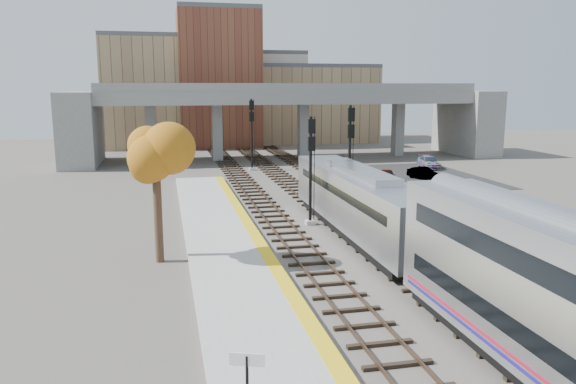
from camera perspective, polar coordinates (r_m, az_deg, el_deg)
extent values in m
plane|color=#47423D|center=(28.59, 9.89, -8.22)|extent=(160.00, 160.00, 0.00)
cube|color=#9E9E99|center=(26.72, -4.83, -9.07)|extent=(4.50, 60.00, 0.35)
cube|color=yellow|center=(26.96, -0.78, -8.44)|extent=(0.70, 60.00, 0.01)
cube|color=black|center=(39.22, -1.42, -2.73)|extent=(2.50, 95.00, 0.14)
cube|color=brown|center=(39.07, -2.46, -2.63)|extent=(0.07, 95.00, 0.14)
cube|color=brown|center=(39.34, -0.40, -2.53)|extent=(0.07, 95.00, 0.14)
cube|color=black|center=(40.22, 4.46, -2.42)|extent=(2.50, 95.00, 0.14)
cube|color=brown|center=(39.99, 3.48, -2.32)|extent=(0.07, 95.00, 0.14)
cube|color=brown|center=(40.40, 5.44, -2.22)|extent=(0.07, 95.00, 0.14)
cube|color=black|center=(41.54, 9.75, -2.12)|extent=(2.50, 95.00, 0.14)
cube|color=brown|center=(41.25, 8.83, -2.03)|extent=(0.07, 95.00, 0.14)
cube|color=brown|center=(41.79, 10.67, -1.92)|extent=(0.07, 95.00, 0.14)
cube|color=slate|center=(71.65, -0.01, 9.59)|extent=(46.00, 10.00, 1.50)
cube|color=slate|center=(66.95, 0.90, 10.57)|extent=(46.00, 0.20, 1.00)
cube|color=slate|center=(76.33, -0.80, 10.60)|extent=(46.00, 0.20, 1.00)
cube|color=slate|center=(70.18, -13.76, 5.78)|extent=(1.20, 1.60, 7.00)
cube|color=slate|center=(70.47, -7.21, 6.02)|extent=(1.20, 1.60, 7.00)
cube|color=slate|center=(72.32, 1.55, 6.22)|extent=(1.20, 1.60, 7.00)
cube|color=slate|center=(76.51, 11.09, 6.28)|extent=(1.20, 1.60, 7.00)
cube|color=slate|center=(70.75, -20.31, 6.07)|extent=(4.00, 12.00, 8.50)
cube|color=slate|center=(80.97, 17.66, 6.74)|extent=(4.00, 12.00, 8.50)
cube|color=tan|center=(89.94, -12.37, 9.74)|extent=(18.00, 14.00, 16.00)
cube|color=#4C4C4F|center=(90.21, -12.59, 15.01)|extent=(18.00, 14.00, 0.60)
cube|color=beige|center=(96.06, -3.87, 9.41)|extent=(16.00, 16.00, 14.00)
cube|color=#4C4C4F|center=(96.17, -3.93, 13.77)|extent=(16.00, 16.00, 0.60)
cube|color=brown|center=(87.35, -7.06, 11.19)|extent=(12.00, 10.00, 20.00)
cube|color=#4C4C4F|center=(88.05, -7.22, 17.91)|extent=(12.00, 10.00, 0.60)
cube|color=tan|center=(96.16, 2.29, 8.84)|extent=(20.00, 14.00, 12.00)
cube|color=#4C4C4F|center=(96.16, 2.32, 12.59)|extent=(20.00, 14.00, 0.60)
cube|color=black|center=(59.05, 12.18, 1.55)|extent=(14.00, 18.00, 0.04)
cube|color=#A8AAB2|center=(34.57, 7.20, -0.79)|extent=(3.00, 19.00, 3.20)
cube|color=black|center=(43.41, 3.00, 2.44)|extent=(2.20, 0.06, 1.10)
cube|color=black|center=(34.45, 7.23, 0.19)|extent=(3.02, 16.15, 0.50)
cube|color=black|center=(34.98, 7.13, -3.76)|extent=(2.70, 17.10, 0.50)
cube|color=#A8AAB2|center=(34.25, 7.27, 2.16)|extent=(1.60, 9.50, 0.40)
cube|color=#9E9E99|center=(37.86, 2.26, -3.11)|extent=(0.60, 0.60, 0.30)
cylinder|color=black|center=(37.18, 2.29, 2.09)|extent=(0.21, 0.21, 7.25)
cube|color=black|center=(36.61, 2.43, 6.68)|extent=(0.47, 0.18, 0.93)
cube|color=black|center=(36.71, 2.42, 4.91)|extent=(0.47, 0.18, 0.93)
cube|color=#9E9E99|center=(42.88, 6.15, -1.51)|extent=(0.60, 0.60, 0.30)
cylinder|color=black|center=(42.25, 6.25, 3.46)|extent=(0.22, 0.22, 7.80)
cube|color=black|center=(41.73, 6.45, 7.82)|extent=(0.50, 0.18, 1.00)
cube|color=black|center=(41.81, 6.42, 6.15)|extent=(0.50, 0.18, 1.00)
cube|color=#9E9E99|center=(62.15, -3.67, 2.35)|extent=(0.60, 0.60, 0.30)
cylinder|color=black|center=(61.72, -3.71, 5.80)|extent=(0.22, 0.22, 7.81)
cube|color=black|center=(61.28, -3.72, 8.79)|extent=(0.50, 0.18, 1.00)
cube|color=black|center=(61.33, -3.70, 7.65)|extent=(0.50, 0.18, 1.00)
cube|color=white|center=(14.74, -4.20, -16.62)|extent=(0.87, 0.34, 0.35)
cylinder|color=#382619|center=(30.15, -13.08, -1.94)|extent=(0.44, 0.44, 5.47)
ellipsoid|color=#BF7C19|center=(29.64, -13.33, 3.96)|extent=(3.60, 3.60, 3.91)
imported|color=#99999E|center=(54.88, 10.04, 1.62)|extent=(2.44, 3.87, 1.23)
imported|color=#99999E|center=(57.35, 13.60, 1.86)|extent=(2.25, 3.87, 1.20)
imported|color=#99999E|center=(65.48, 14.11, 2.96)|extent=(2.64, 4.83, 1.33)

